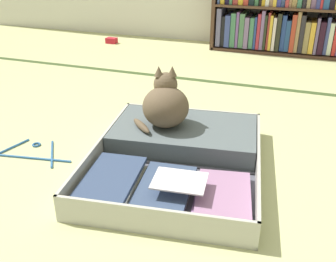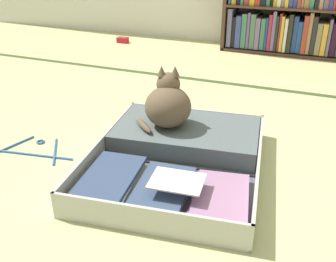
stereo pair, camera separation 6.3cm
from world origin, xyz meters
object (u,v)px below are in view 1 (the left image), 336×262
open_suitcase (178,152)px  bookshelf (292,9)px  small_red_pouch (112,41)px  black_cat (165,104)px  clothes_hanger (28,153)px

open_suitcase → bookshelf: bearing=81.1°
open_suitcase → small_red_pouch: 2.26m
small_red_pouch → black_cat: bearing=-56.2°
bookshelf → black_cat: bookshelf is taller
open_suitcase → small_red_pouch: open_suitcase is taller
bookshelf → open_suitcase: 2.13m
clothes_hanger → black_cat: bearing=27.2°
bookshelf → black_cat: (-0.43, -1.96, -0.16)m
bookshelf → clothes_hanger: (-1.00, -2.25, -0.36)m
open_suitcase → small_red_pouch: size_ratio=9.31×
bookshelf → clothes_hanger: bookshelf is taller
bookshelf → open_suitcase: size_ratio=1.42×
bookshelf → clothes_hanger: 2.49m
black_cat → small_red_pouch: black_cat is taller
bookshelf → small_red_pouch: (-1.60, -0.20, -0.34)m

